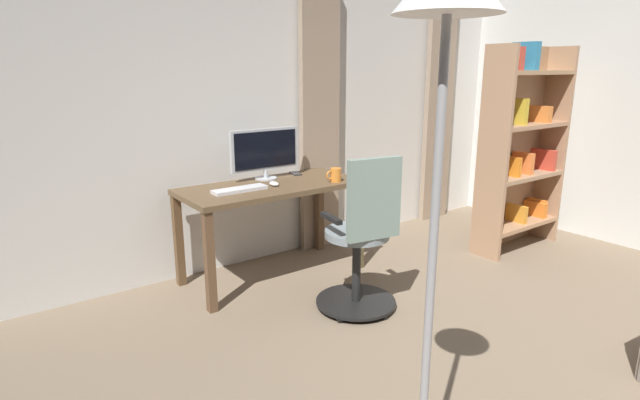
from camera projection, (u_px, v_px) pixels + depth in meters
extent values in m
cube|color=silver|center=(281.00, 98.00, 4.33)|extent=(5.35, 0.10, 2.76)
cube|color=gray|center=(438.00, 111.00, 5.39)|extent=(0.38, 0.06, 2.36)
cube|color=gray|center=(320.00, 120.00, 4.49)|extent=(0.40, 0.06, 2.36)
cube|color=brown|center=(272.00, 187.00, 3.90)|extent=(1.41, 0.64, 0.04)
cube|color=brown|center=(360.00, 227.00, 4.16)|extent=(0.06, 0.06, 0.72)
cube|color=brown|center=(210.00, 263.00, 3.40)|extent=(0.06, 0.06, 0.72)
cube|color=brown|center=(319.00, 212.00, 4.60)|extent=(0.06, 0.06, 0.72)
cube|color=brown|center=(179.00, 241.00, 3.83)|extent=(0.06, 0.06, 0.72)
cylinder|color=black|center=(356.00, 301.00, 3.54)|extent=(0.56, 0.56, 0.02)
sphere|color=black|center=(386.00, 296.00, 3.66)|extent=(0.05, 0.05, 0.05)
sphere|color=black|center=(348.00, 288.00, 3.79)|extent=(0.05, 0.05, 0.05)
sphere|color=black|center=(320.00, 301.00, 3.59)|extent=(0.05, 0.05, 0.05)
sphere|color=black|center=(340.00, 319.00, 3.33)|extent=(0.05, 0.05, 0.05)
sphere|color=black|center=(385.00, 316.00, 3.37)|extent=(0.05, 0.05, 0.05)
cylinder|color=black|center=(356.00, 270.00, 3.48)|extent=(0.06, 0.06, 0.48)
cylinder|color=gray|center=(357.00, 233.00, 3.42)|extent=(0.51, 0.51, 0.05)
cube|color=gray|center=(374.00, 199.00, 3.17)|extent=(0.38, 0.11, 0.52)
cube|color=black|center=(331.00, 218.00, 3.30)|extent=(0.08, 0.24, 0.03)
cube|color=black|center=(383.00, 211.00, 3.47)|extent=(0.08, 0.24, 0.03)
cylinder|color=#B7BCC1|center=(266.00, 178.00, 4.09)|extent=(0.18, 0.18, 0.01)
cylinder|color=#B7BCC1|center=(266.00, 174.00, 4.08)|extent=(0.04, 0.04, 0.07)
cube|color=#B7BCC1|center=(265.00, 149.00, 4.03)|extent=(0.61, 0.03, 0.33)
cube|color=black|center=(266.00, 150.00, 4.02)|extent=(0.56, 0.01, 0.29)
cube|color=silver|center=(240.00, 190.00, 3.68)|extent=(0.41, 0.12, 0.02)
ellipsoid|color=white|center=(274.00, 184.00, 3.84)|extent=(0.06, 0.10, 0.04)
cube|color=#232328|center=(296.00, 173.00, 4.28)|extent=(0.10, 0.16, 0.01)
cylinder|color=orange|center=(336.00, 175.00, 3.98)|extent=(0.09, 0.09, 0.11)
torus|color=orange|center=(330.00, 175.00, 3.95)|extent=(0.07, 0.01, 0.07)
cube|color=tan|center=(551.00, 146.00, 4.79)|extent=(0.04, 0.30, 1.82)
cube|color=tan|center=(493.00, 156.00, 4.26)|extent=(0.04, 0.30, 1.82)
cube|color=#A57D5A|center=(510.00, 149.00, 4.63)|extent=(0.95, 0.04, 1.82)
cube|color=tan|center=(516.00, 223.00, 4.70)|extent=(0.88, 0.30, 0.04)
cube|color=tan|center=(521.00, 175.00, 4.58)|extent=(0.88, 0.30, 0.04)
cube|color=tan|center=(526.00, 125.00, 4.47)|extent=(0.88, 0.30, 0.04)
cube|color=tan|center=(532.00, 72.00, 4.35)|extent=(0.88, 0.30, 0.04)
cube|color=orange|center=(516.00, 213.00, 4.67)|extent=(0.05, 0.20, 0.16)
cube|color=orange|center=(523.00, 163.00, 4.56)|extent=(0.06, 0.19, 0.19)
cube|color=orange|center=(538.00, 114.00, 4.55)|extent=(0.07, 0.24, 0.15)
cube|color=#C14434|center=(512.00, 59.00, 4.15)|extent=(0.06, 0.20, 0.19)
cube|color=orange|center=(535.00, 209.00, 4.85)|extent=(0.06, 0.22, 0.14)
cube|color=#CC422F|center=(543.00, 159.00, 4.75)|extent=(0.06, 0.25, 0.19)
cube|color=gold|center=(516.00, 111.00, 4.34)|extent=(0.05, 0.20, 0.22)
cube|color=teal|center=(526.00, 56.00, 4.25)|extent=(0.06, 0.23, 0.23)
cube|color=orange|center=(536.00, 207.00, 4.86)|extent=(0.04, 0.19, 0.16)
cube|color=orange|center=(511.00, 166.00, 4.45)|extent=(0.04, 0.19, 0.17)
cylinder|color=#A5A5A8|center=(430.00, 297.00, 1.68)|extent=(0.03, 0.03, 1.78)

